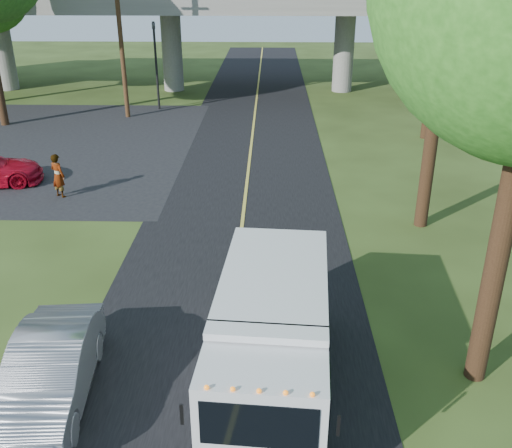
{
  "coord_description": "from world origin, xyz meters",
  "views": [
    {
      "loc": [
        0.95,
        -9.16,
        8.26
      ],
      "look_at": [
        0.57,
        5.42,
        1.6
      ],
      "focal_mm": 40.0,
      "sensor_mm": 36.0,
      "label": 1
    }
  ],
  "objects_px": {
    "silver_sedan": "(50,372)",
    "step_van": "(272,337)",
    "traffic_signal": "(156,57)",
    "utility_pole": "(121,36)",
    "pedestrian": "(58,176)"
  },
  "relations": [
    {
      "from": "traffic_signal",
      "to": "silver_sedan",
      "type": "bearing_deg",
      "value": -84.48
    },
    {
      "from": "traffic_signal",
      "to": "silver_sedan",
      "type": "relative_size",
      "value": 1.21
    },
    {
      "from": "pedestrian",
      "to": "silver_sedan",
      "type": "bearing_deg",
      "value": 138.59
    },
    {
      "from": "silver_sedan",
      "to": "step_van",
      "type": "bearing_deg",
      "value": -0.15
    },
    {
      "from": "traffic_signal",
      "to": "silver_sedan",
      "type": "distance_m",
      "value": 26.24
    },
    {
      "from": "step_van",
      "to": "utility_pole",
      "type": "bearing_deg",
      "value": 114.05
    },
    {
      "from": "traffic_signal",
      "to": "utility_pole",
      "type": "height_order",
      "value": "utility_pole"
    },
    {
      "from": "utility_pole",
      "to": "step_van",
      "type": "bearing_deg",
      "value": -70.12
    },
    {
      "from": "step_van",
      "to": "pedestrian",
      "type": "xyz_separation_m",
      "value": [
        -8.21,
        10.85,
        -0.5
      ]
    },
    {
      "from": "traffic_signal",
      "to": "utility_pole",
      "type": "relative_size",
      "value": 0.58
    },
    {
      "from": "step_van",
      "to": "silver_sedan",
      "type": "xyz_separation_m",
      "value": [
        -4.51,
        -0.43,
        -0.66
      ]
    },
    {
      "from": "utility_pole",
      "to": "silver_sedan",
      "type": "bearing_deg",
      "value": -80.51
    },
    {
      "from": "traffic_signal",
      "to": "utility_pole",
      "type": "xyz_separation_m",
      "value": [
        -1.5,
        -2.0,
        1.4
      ]
    },
    {
      "from": "silver_sedan",
      "to": "pedestrian",
      "type": "distance_m",
      "value": 11.88
    },
    {
      "from": "utility_pole",
      "to": "step_van",
      "type": "xyz_separation_m",
      "value": [
        8.52,
        -23.57,
        -3.23
      ]
    }
  ]
}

